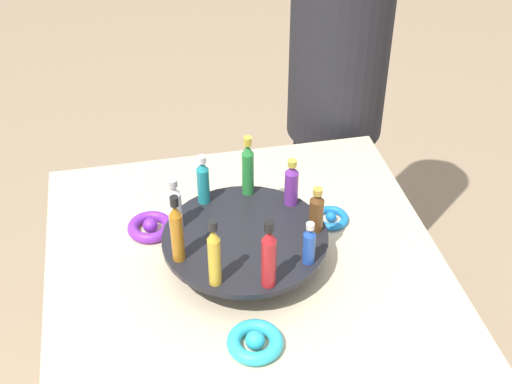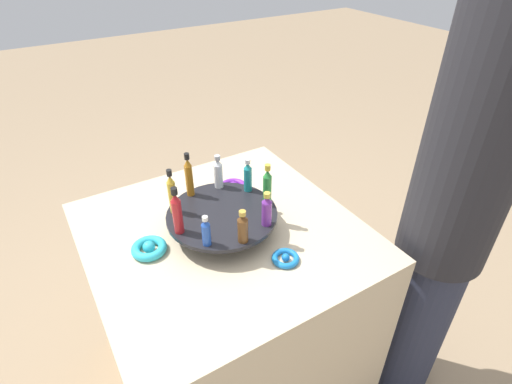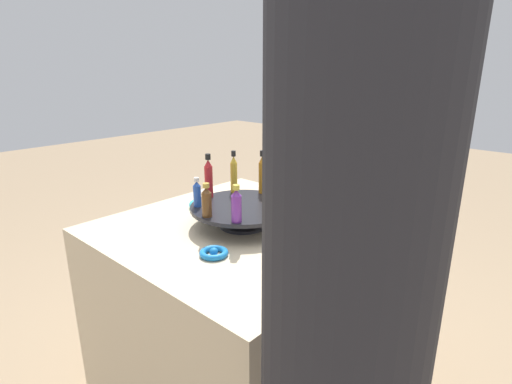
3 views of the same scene
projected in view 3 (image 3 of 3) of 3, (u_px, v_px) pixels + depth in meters
The scene contains 15 objects.
party_table at pixel (244, 323), 1.41m from camera, with size 0.81×0.81×0.74m.
display_stand at pixel (243, 211), 1.28m from camera, with size 0.34×0.34×0.07m.
bottle_purple at pixel (236, 205), 1.12m from camera, with size 0.03×0.03×0.11m.
bottle_green at pixel (270, 197), 1.14m from camera, with size 0.03×0.03×0.14m.
bottle_teal at pixel (288, 193), 1.22m from camera, with size 0.03×0.03×0.12m.
bottle_clear at pixel (283, 184), 1.31m from camera, with size 0.03×0.03×0.12m.
bottle_amber at pixel (262, 174), 1.38m from camera, with size 0.02×0.02×0.15m.
bottle_gold at pixel (234, 173), 1.39m from camera, with size 0.02×0.02×0.15m.
bottle_red at pixel (209, 177), 1.33m from camera, with size 0.03×0.03×0.15m.
bottle_blue at pixel (197, 193), 1.25m from camera, with size 0.02×0.02×0.09m.
bottle_brown at pixel (207, 201), 1.16m from camera, with size 0.03×0.03×0.10m.
ribbon_bow_purple at pixel (311, 217), 1.33m from camera, with size 0.10×0.10×0.03m.
ribbon_bow_teal at pixel (203, 204), 1.45m from camera, with size 0.10×0.10×0.04m.
ribbon_bow_blue at pixel (214, 253), 1.08m from camera, with size 0.08×0.08×0.02m.
person_figure at pixel (343, 349), 0.65m from camera, with size 0.27×0.27×1.57m.
Camera 3 is at (-0.86, -0.84, 1.23)m, focal length 28.00 mm.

